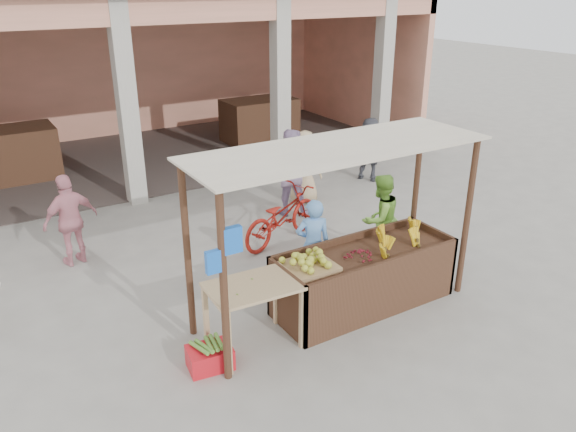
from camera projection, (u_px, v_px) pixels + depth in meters
ground at (334, 314)px, 7.82m from camera, size 60.00×60.00×0.00m
market_building at (127, 50)px, 13.81m from camera, size 14.40×6.40×4.20m
fruit_stall at (364, 279)px, 7.90m from camera, size 2.60×0.95×0.80m
stall_awning at (335, 179)px, 7.09m from camera, size 4.09×1.35×2.39m
banana_heap at (399, 238)px, 8.01m from camera, size 0.99×0.54×0.18m
melon_tray at (308, 263)px, 7.31m from camera, size 0.69×0.60×0.19m
berry_heap at (360, 253)px, 7.61m from camera, size 0.47×0.38×0.15m
side_table at (253, 295)px, 6.83m from camera, size 1.15×0.80×0.90m
papaya_pile at (253, 277)px, 6.73m from camera, size 0.75×0.43×0.21m
red_crate at (210, 357)px, 6.70m from camera, size 0.57×0.44×0.27m
plantain_bundle at (209, 345)px, 6.63m from camera, size 0.43×0.30×0.09m
produce_sacks at (298, 166)px, 12.98m from camera, size 0.85×0.53×0.65m
vendor_blue at (313, 242)px, 8.21m from camera, size 0.68×0.60×1.51m
vendor_green at (380, 217)px, 9.00m from camera, size 0.80×0.51×1.58m
motorcycle at (281, 215)px, 9.80m from camera, size 1.24×2.04×1.01m
shopper_b at (70, 217)px, 8.92m from camera, size 1.05×0.73×1.62m
shopper_c at (304, 163)px, 11.42m from camera, size 0.97×0.90×1.68m
shopper_d at (370, 147)px, 12.80m from camera, size 1.10×1.53×1.53m
shopper_f at (289, 168)px, 10.82m from camera, size 1.05×0.94×1.87m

